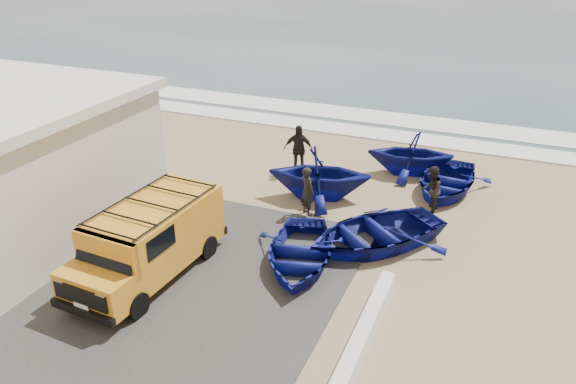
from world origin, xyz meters
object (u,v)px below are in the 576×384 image
(boat_near_left, at_px, (299,252))
(boat_mid_left, at_px, (319,173))
(parapet, at_px, (356,352))
(fisherman_front, at_px, (307,191))
(boat_mid_right, at_px, (446,181))
(van, at_px, (150,239))
(boat_near_right, at_px, (375,232))
(fisherman_middle, at_px, (431,190))
(fisherman_back, at_px, (298,149))
(boat_far_left, at_px, (411,153))

(boat_near_left, bearing_deg, boat_mid_left, 87.45)
(parapet, bearing_deg, fisherman_front, 119.59)
(parapet, bearing_deg, boat_mid_right, 87.30)
(parapet, xyz_separation_m, boat_mid_left, (-3.59, 7.58, 0.67))
(van, height_order, boat_near_right, van)
(boat_mid_right, bearing_deg, boat_mid_left, -145.44)
(boat_mid_left, bearing_deg, fisherman_front, 168.84)
(boat_near_left, height_order, fisherman_front, fisherman_front)
(van, xyz_separation_m, boat_near_left, (3.54, 2.00, -0.72))
(van, height_order, fisherman_front, van)
(parapet, relative_size, boat_near_right, 1.36)
(boat_near_right, distance_m, fisherman_middle, 3.16)
(boat_mid_right, xyz_separation_m, fisherman_back, (-5.59, -0.40, 0.55))
(fisherman_front, bearing_deg, boat_near_right, -167.15)
(boat_near_right, bearing_deg, parapet, -38.18)
(boat_near_left, xyz_separation_m, boat_mid_right, (3.09, 6.59, 0.01))
(boat_mid_left, relative_size, boat_mid_right, 0.89)
(parapet, relative_size, fisherman_back, 3.10)
(fisherman_middle, bearing_deg, boat_near_left, -28.86)
(boat_near_left, height_order, boat_far_left, boat_far_left)
(boat_mid_left, relative_size, fisherman_back, 1.85)
(fisherman_front, bearing_deg, boat_mid_left, -50.51)
(boat_near_left, relative_size, fisherman_front, 2.28)
(boat_mid_left, relative_size, boat_far_left, 1.10)
(boat_near_right, bearing_deg, boat_mid_right, 115.05)
(boat_mid_left, bearing_deg, fisherman_back, 25.78)
(parapet, xyz_separation_m, fisherman_front, (-3.53, 6.21, 0.58))
(fisherman_back, bearing_deg, boat_mid_right, -9.31)
(boat_near_right, height_order, boat_mid_right, boat_near_right)
(parapet, distance_m, fisherman_middle, 8.01)
(van, bearing_deg, boat_near_left, 33.00)
(boat_near_right, height_order, boat_far_left, boat_far_left)
(fisherman_front, bearing_deg, fisherman_back, -26.87)
(boat_near_left, height_order, fisherman_back, fisherman_back)
(boat_near_left, distance_m, boat_far_left, 7.92)
(parapet, distance_m, boat_far_left, 11.03)
(parapet, xyz_separation_m, boat_far_left, (-1.09, 10.96, 0.58))
(van, bearing_deg, fisherman_middle, 50.27)
(boat_near_left, distance_m, boat_mid_left, 4.50)
(parapet, bearing_deg, fisherman_middle, 88.49)
(boat_near_left, relative_size, boat_mid_right, 0.97)
(boat_mid_left, xyz_separation_m, fisherman_back, (-1.53, 1.83, 0.03))
(boat_mid_left, distance_m, fisherman_back, 2.39)
(fisherman_front, height_order, fisherman_middle, fisherman_front)
(boat_near_right, relative_size, boat_far_left, 1.36)
(boat_mid_left, bearing_deg, parapet, -168.65)
(van, relative_size, boat_mid_left, 1.40)
(van, xyz_separation_m, fisherman_back, (1.04, 8.20, -0.16))
(boat_mid_right, bearing_deg, boat_near_left, -109.33)
(boat_near_right, xyz_separation_m, fisherman_front, (-2.60, 1.14, 0.39))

